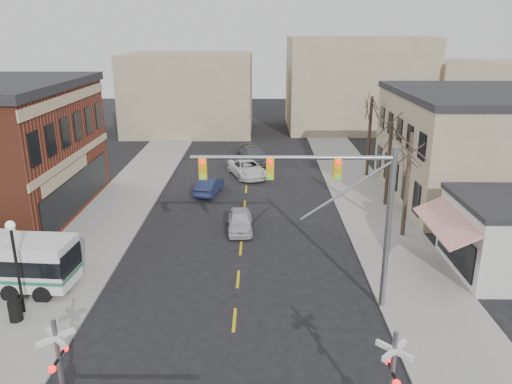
% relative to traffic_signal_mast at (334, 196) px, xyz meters
% --- Properties ---
extents(ground, '(160.00, 160.00, 0.00)m').
position_rel_traffic_signal_mast_xyz_m(ground, '(-4.54, -3.24, -5.70)').
color(ground, black).
rests_on(ground, ground).
extents(sidewalk_west, '(5.00, 60.00, 0.12)m').
position_rel_traffic_signal_mast_xyz_m(sidewalk_west, '(-14.04, 16.76, -5.64)').
color(sidewalk_west, gray).
rests_on(sidewalk_west, ground).
extents(sidewalk_east, '(5.00, 60.00, 0.12)m').
position_rel_traffic_signal_mast_xyz_m(sidewalk_east, '(4.96, 16.76, -5.64)').
color(sidewalk_east, gray).
rests_on(sidewalk_east, ground).
extents(tree_east_a, '(0.28, 0.28, 6.75)m').
position_rel_traffic_signal_mast_xyz_m(tree_east_a, '(5.96, 8.76, -2.20)').
color(tree_east_a, '#382B21').
rests_on(tree_east_a, sidewalk_east).
extents(tree_east_b, '(0.28, 0.28, 6.30)m').
position_rel_traffic_signal_mast_xyz_m(tree_east_b, '(6.26, 14.76, -2.43)').
color(tree_east_b, '#382B21').
rests_on(tree_east_b, sidewalk_east).
extents(tree_east_c, '(0.28, 0.28, 7.20)m').
position_rel_traffic_signal_mast_xyz_m(tree_east_c, '(6.46, 22.76, -1.98)').
color(tree_east_c, '#382B21').
rests_on(tree_east_c, sidewalk_east).
extents(traffic_signal_mast, '(9.18, 0.30, 8.00)m').
position_rel_traffic_signal_mast_xyz_m(traffic_signal_mast, '(0.00, 0.00, 0.00)').
color(traffic_signal_mast, gray).
rests_on(traffic_signal_mast, ground).
extents(rr_crossing_west, '(5.60, 1.36, 4.00)m').
position_rel_traffic_signal_mast_xyz_m(rr_crossing_west, '(-9.62, -7.50, -3.73)').
color(rr_crossing_west, gray).
rests_on(rr_crossing_west, ground).
extents(street_lamp, '(0.44, 0.44, 4.63)m').
position_rel_traffic_signal_mast_xyz_m(street_lamp, '(-14.58, -0.77, -2.29)').
color(street_lamp, black).
rests_on(street_lamp, sidewalk_west).
extents(trash_bin, '(0.60, 0.60, 0.97)m').
position_rel_traffic_signal_mast_xyz_m(trash_bin, '(-14.59, -1.50, -5.09)').
color(trash_bin, black).
rests_on(trash_bin, sidewalk_west).
extents(car_a, '(1.78, 4.06, 1.36)m').
position_rel_traffic_signal_mast_xyz_m(car_a, '(-4.69, 9.65, -5.01)').
color(car_a, '#B6B6BB').
rests_on(car_a, ground).
extents(car_b, '(2.19, 4.35, 1.37)m').
position_rel_traffic_signal_mast_xyz_m(car_b, '(-7.53, 17.50, -5.01)').
color(car_b, '#181F3E').
rests_on(car_b, ground).
extents(car_c, '(4.15, 5.96, 1.51)m').
position_rel_traffic_signal_mast_xyz_m(car_c, '(-4.56, 22.70, -4.94)').
color(car_c, silver).
rests_on(car_c, ground).
extents(car_d, '(3.66, 5.61, 1.51)m').
position_rel_traffic_signal_mast_xyz_m(car_d, '(-4.09, 27.90, -4.94)').
color(car_d, '#48494E').
rests_on(car_d, ground).
extents(pedestrian_near, '(0.45, 0.62, 1.59)m').
position_rel_traffic_signal_mast_xyz_m(pedestrian_near, '(-13.09, 0.93, -4.78)').
color(pedestrian_near, '#61564E').
rests_on(pedestrian_near, sidewalk_west).
extents(pedestrian_far, '(1.14, 1.16, 1.88)m').
position_rel_traffic_signal_mast_xyz_m(pedestrian_far, '(-14.15, 3.59, -4.64)').
color(pedestrian_far, '#2D314F').
rests_on(pedestrian_far, sidewalk_west).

